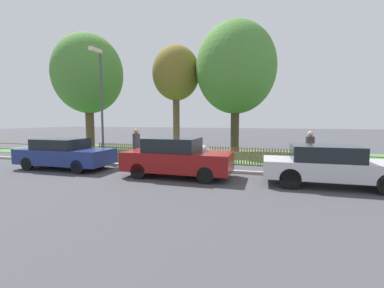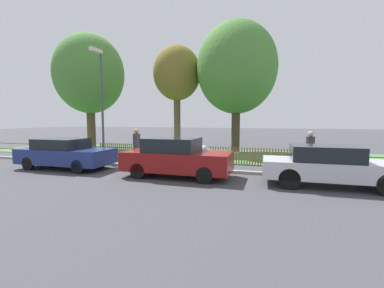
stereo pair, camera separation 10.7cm
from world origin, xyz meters
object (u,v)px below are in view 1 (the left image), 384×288
parked_car_navy_estate (330,165)px  pedestrian_near_fence (310,149)px  parked_car_black_saloon (177,157)px  parked_car_silver_hatchback (64,153)px  street_lamp (100,93)px  pedestrian_by_lamp (136,144)px  tree_behind_motorcycle (176,74)px  covered_motorcycle (197,152)px  tree_mid_park (236,68)px  tree_nearest_kerb (88,74)px

parked_car_navy_estate → pedestrian_near_fence: bearing=95.9°
parked_car_black_saloon → parked_car_silver_hatchback: bearing=179.3°
parked_car_black_saloon → street_lamp: size_ratio=0.74×
pedestrian_near_fence → pedestrian_by_lamp: (-7.94, -0.61, 0.02)m
parked_car_black_saloon → pedestrian_near_fence: bearing=25.6°
street_lamp → tree_behind_motorcycle: bearing=78.4°
covered_motorcycle → parked_car_black_saloon: bearing=-93.6°
tree_mid_park → street_lamp: size_ratio=1.56×
street_lamp → parked_car_silver_hatchback: bearing=-112.4°
tree_mid_park → pedestrian_by_lamp: (-3.90, -6.69, -4.71)m
tree_mid_park → parked_car_black_saloon: bearing=-96.8°
tree_nearest_kerb → tree_behind_motorcycle: tree_nearest_kerb is taller
parked_car_black_saloon → tree_mid_park: bearing=82.3°
tree_mid_park → street_lamp: bearing=-129.9°
tree_nearest_kerb → pedestrian_near_fence: size_ratio=4.85×
parked_car_black_saloon → pedestrian_by_lamp: size_ratio=2.36×
tree_behind_motorcycle → pedestrian_by_lamp: size_ratio=4.27×
pedestrian_near_fence → parked_car_black_saloon: bearing=144.9°
parked_car_navy_estate → pedestrian_by_lamp: bearing=166.0°
street_lamp → tree_nearest_kerb: bearing=133.5°
parked_car_silver_hatchback → tree_nearest_kerb: 9.29m
parked_car_silver_hatchback → pedestrian_by_lamp: bearing=35.2°
covered_motorcycle → tree_mid_park: size_ratio=0.21×
parked_car_navy_estate → tree_behind_motorcycle: 13.06m
covered_motorcycle → pedestrian_near_fence: (5.11, -0.32, 0.38)m
parked_car_silver_hatchback → street_lamp: bearing=65.8°
tree_nearest_kerb → parked_car_black_saloon: bearing=-35.4°
parked_car_black_saloon → covered_motorcycle: parked_car_black_saloon is taller
parked_car_silver_hatchback → parked_car_navy_estate: same height
parked_car_silver_hatchback → parked_car_navy_estate: (10.84, 0.18, 0.01)m
tree_mid_park → pedestrian_near_fence: bearing=-56.4°
parked_car_black_saloon → tree_mid_park: tree_mid_park is taller
parked_car_black_saloon → covered_motorcycle: 2.86m
parked_car_silver_hatchback → pedestrian_by_lamp: 3.24m
covered_motorcycle → tree_mid_park: tree_mid_park is taller
covered_motorcycle → tree_behind_motorcycle: 8.26m
pedestrian_by_lamp → street_lamp: bearing=87.8°
parked_car_black_saloon → covered_motorcycle: bearing=89.8°
tree_behind_motorcycle → covered_motorcycle: bearing=-60.3°
parked_car_silver_hatchback → tree_behind_motorcycle: 10.12m
parked_car_navy_estate → street_lamp: (-10.13, 1.55, 2.86)m
parked_car_black_saloon → covered_motorcycle: size_ratio=2.24×
covered_motorcycle → pedestrian_near_fence: bearing=-8.0°
tree_nearest_kerb → pedestrian_by_lamp: (6.66, -4.84, -4.56)m
parked_car_silver_hatchback → tree_mid_park: (6.48, 8.62, 5.01)m
parked_car_silver_hatchback → parked_car_black_saloon: parked_car_black_saloon is taller
covered_motorcycle → pedestrian_by_lamp: 3.01m
tree_mid_park → pedestrian_by_lamp: tree_mid_park is taller
parked_car_black_saloon → tree_behind_motorcycle: bearing=110.2°
tree_nearest_kerb → street_lamp: 7.24m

